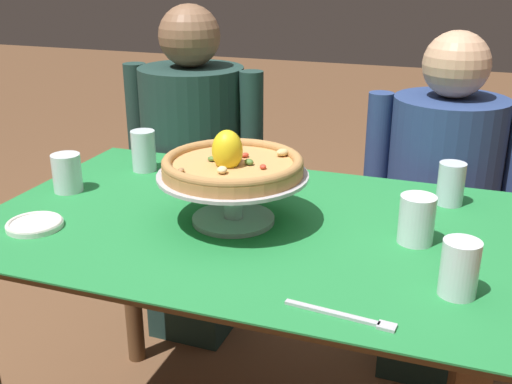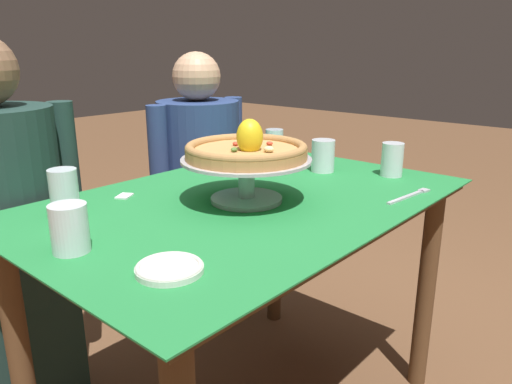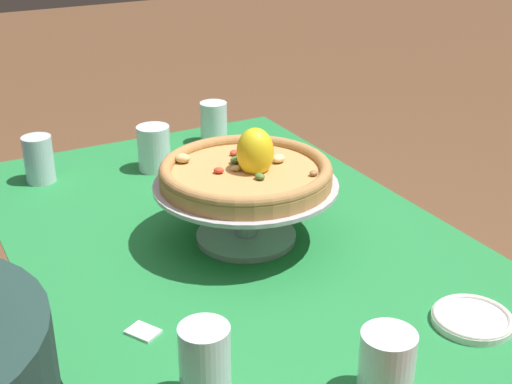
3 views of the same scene
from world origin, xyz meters
TOP-DOWN VIEW (x-y plane):
  - dining_table at (0.00, 0.00)m, footprint 1.25×0.83m
  - pizza_stand at (-0.02, -0.02)m, footprint 0.36×0.36m
  - pizza at (-0.02, -0.02)m, footprint 0.33×0.33m
  - water_glass_back_left at (-0.41, 0.25)m, footprint 0.07×0.07m
  - water_glass_back_right at (0.46, 0.27)m, footprint 0.07×0.07m
  - water_glass_side_left at (-0.52, 0.03)m, footprint 0.08×0.08m
  - water_glass_side_right at (0.40, 0.01)m, footprint 0.08×0.08m
  - water_glass_front_right at (0.50, -0.19)m, footprint 0.07×0.07m
  - side_plate at (-0.45, -0.21)m, footprint 0.13×0.13m
  - dinner_fork at (0.32, -0.34)m, footprint 0.20×0.04m
  - sugar_packet at (-0.22, 0.27)m, footprint 0.06×0.06m
  - diner_left at (-0.43, 0.62)m, footprint 0.52×0.37m
  - diner_right at (0.43, 0.67)m, footprint 0.51×0.36m

SIDE VIEW (x-z plane):
  - diner_right at x=0.43m, z-range -0.02..1.14m
  - diner_left at x=-0.43m, z-range -0.01..1.20m
  - dining_table at x=0.00m, z-range 0.26..1.02m
  - sugar_packet at x=-0.22m, z-range 0.76..0.77m
  - dinner_fork at x=0.32m, z-range 0.76..0.77m
  - side_plate at x=-0.45m, z-range 0.76..0.78m
  - water_glass_side_left at x=-0.52m, z-range 0.75..0.86m
  - water_glass_front_right at x=0.50m, z-range 0.75..0.86m
  - water_glass_back_right at x=0.46m, z-range 0.75..0.86m
  - water_glass_side_right at x=0.40m, z-range 0.76..0.86m
  - water_glass_back_left at x=-0.41m, z-range 0.75..0.87m
  - pizza_stand at x=-0.02m, z-range 0.78..0.90m
  - pizza at x=-0.02m, z-range 0.85..0.96m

